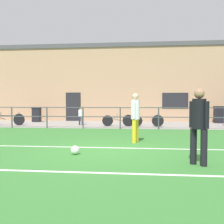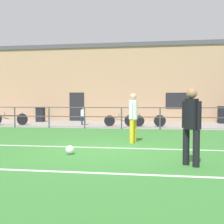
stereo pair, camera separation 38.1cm
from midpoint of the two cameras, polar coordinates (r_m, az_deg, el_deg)
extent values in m
cube|color=#387A33|center=(7.83, -2.78, -8.50)|extent=(60.00, 44.00, 0.04)
cube|color=white|center=(8.19, -2.37, -7.85)|extent=(36.00, 0.11, 0.00)
cube|color=white|center=(5.45, -6.82, -13.10)|extent=(36.00, 0.11, 0.00)
cube|color=gray|center=(16.21, 1.78, -2.76)|extent=(48.00, 5.00, 0.02)
cylinder|color=#474C51|center=(15.40, -21.83, -1.09)|extent=(0.07, 0.07, 1.15)
cylinder|color=#474C51|center=(14.57, -14.85, -1.18)|extent=(0.07, 0.07, 1.15)
cylinder|color=#474C51|center=(13.99, -7.17, -1.26)|extent=(0.07, 0.07, 1.15)
cylinder|color=#474C51|center=(13.68, 1.02, -1.33)|extent=(0.07, 0.07, 1.15)
cylinder|color=#474C51|center=(13.65, 9.42, -1.37)|extent=(0.07, 0.07, 1.15)
cylinder|color=#474C51|center=(13.92, 17.66, -1.38)|extent=(0.07, 0.07, 1.15)
cube|color=#474C51|center=(13.65, 1.02, 0.99)|extent=(36.00, 0.04, 0.04)
cube|color=#474C51|center=(13.67, 1.02, -1.09)|extent=(36.00, 0.04, 0.04)
cube|color=tan|center=(19.87, 2.56, 5.87)|extent=(28.00, 2.40, 5.35)
cube|color=#232328|center=(19.24, -9.08, 1.12)|extent=(1.10, 0.04, 2.10)
cube|color=#232328|center=(18.73, 13.15, 2.46)|extent=(1.80, 0.04, 1.10)
cube|color=#4C4C51|center=(20.24, 2.58, 13.88)|extent=(28.00, 2.56, 0.30)
cylinder|color=black|center=(6.27, 15.80, -7.27)|extent=(0.15, 0.15, 0.83)
cylinder|color=black|center=(6.14, 17.87, -7.50)|extent=(0.15, 0.15, 0.83)
cylinder|color=black|center=(6.12, 16.91, -0.39)|extent=(0.31, 0.31, 0.68)
sphere|color=#A37556|center=(6.12, 16.96, 3.91)|extent=(0.23, 0.23, 0.23)
cylinder|color=black|center=(6.22, 15.44, -0.50)|extent=(0.11, 0.11, 0.61)
cylinder|color=black|center=(6.03, 18.42, -0.63)|extent=(0.11, 0.11, 0.61)
cylinder|color=gold|center=(9.06, 3.70, -4.25)|extent=(0.15, 0.15, 0.82)
cylinder|color=gold|center=(9.30, 4.22, -4.08)|extent=(0.15, 0.15, 0.82)
cylinder|color=white|center=(9.13, 3.98, 0.54)|extent=(0.30, 0.30, 0.68)
sphere|color=tan|center=(9.12, 3.99, 3.40)|extent=(0.23, 0.23, 0.23)
cylinder|color=white|center=(8.95, 3.60, 0.38)|extent=(0.11, 0.11, 0.61)
cylinder|color=white|center=(9.30, 4.34, 0.45)|extent=(0.11, 0.11, 0.61)
sphere|color=white|center=(7.27, -9.63, -8.26)|extent=(0.24, 0.24, 0.24)
cylinder|color=#232D4C|center=(15.80, -7.24, -1.92)|extent=(0.10, 0.10, 0.52)
cylinder|color=#232D4C|center=(15.80, -7.84, -1.92)|extent=(0.10, 0.10, 0.52)
cylinder|color=white|center=(15.77, -7.55, -0.18)|extent=(0.19, 0.19, 0.43)
sphere|color=#A37556|center=(15.76, -7.55, 0.87)|extent=(0.15, 0.15, 0.15)
cylinder|color=white|center=(15.78, -7.12, -0.22)|extent=(0.07, 0.07, 0.39)
cylinder|color=white|center=(15.77, -7.97, -0.23)|extent=(0.07, 0.07, 0.39)
cylinder|color=black|center=(16.55, -20.39, -1.55)|extent=(0.70, 0.04, 0.70)
cube|color=black|center=(16.93, -22.97, -0.74)|extent=(1.32, 0.04, 0.04)
cylinder|color=black|center=(17.07, -23.84, -0.40)|extent=(0.03, 0.03, 0.20)
cylinder|color=black|center=(16.54, -20.41, -0.53)|extent=(0.03, 0.03, 0.28)
cylinder|color=black|center=(14.86, 2.90, -1.89)|extent=(0.67, 0.04, 0.67)
cylinder|color=black|center=(14.87, 9.32, -1.92)|extent=(0.67, 0.04, 0.67)
cube|color=maroon|center=(14.83, 6.11, -1.07)|extent=(1.30, 0.04, 0.04)
cube|color=maroon|center=(14.84, 4.50, -1.48)|extent=(0.81, 0.03, 0.24)
cylinder|color=maroon|center=(14.82, 4.99, -0.68)|extent=(0.03, 0.03, 0.20)
cylinder|color=maroon|center=(14.85, 9.33, -0.81)|extent=(0.03, 0.03, 0.28)
cylinder|color=black|center=(14.97, -1.70, -1.93)|extent=(0.63, 0.04, 0.63)
cylinder|color=black|center=(14.85, 4.75, -1.97)|extent=(0.63, 0.04, 0.63)
cube|color=#4C5156|center=(14.87, 1.51, -1.17)|extent=(1.31, 0.04, 0.04)
cube|color=#4C5156|center=(14.92, -0.10, -1.55)|extent=(0.82, 0.03, 0.23)
cylinder|color=#4C5156|center=(14.89, 0.38, -0.78)|extent=(0.03, 0.03, 0.20)
cylinder|color=#4C5156|center=(14.83, 4.75, -0.92)|extent=(0.03, 0.03, 0.28)
cube|color=black|center=(18.46, 21.86, -0.66)|extent=(0.56, 0.47, 1.03)
cube|color=black|center=(18.44, 21.89, 1.06)|extent=(0.59, 0.50, 0.08)
cube|color=black|center=(18.92, -16.81, -0.69)|extent=(0.53, 0.45, 0.92)
cube|color=black|center=(18.90, -16.82, 0.83)|extent=(0.56, 0.48, 0.08)
camera|label=1|loc=(0.19, -90.94, -0.04)|focal=41.57mm
camera|label=2|loc=(0.19, 89.06, 0.04)|focal=41.57mm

